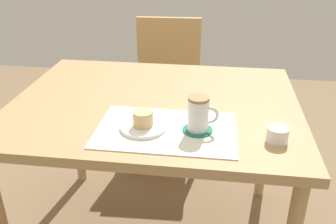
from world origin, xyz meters
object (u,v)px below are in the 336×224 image
pastry_plate (145,127)px  pastry (144,119)px  wooden_chair (167,86)px  sugar_bowl (277,135)px  coffee_mug (199,114)px  dining_table (155,117)px

pastry_plate → pastry: 0.03m
wooden_chair → pastry: (0.06, -0.99, 0.29)m
pastry_plate → pastry: bearing=0.0°
sugar_bowl → coffee_mug: bearing=173.5°
dining_table → wooden_chair: wooden_chair is taller
wooden_chair → pastry: size_ratio=12.67×
pastry_plate → coffee_mug: size_ratio=1.33×
pastry → coffee_mug: size_ratio=0.57×
dining_table → pastry: bearing=-89.0°
pastry → sugar_bowl: (0.44, -0.02, -0.02)m
coffee_mug → sugar_bowl: coffee_mug is taller
dining_table → pastry_plate: bearing=-89.0°
wooden_chair → coffee_mug: (0.24, -0.98, 0.32)m
coffee_mug → sugar_bowl: size_ratio=1.70×
pastry_plate → coffee_mug: (0.18, 0.01, 0.06)m
wooden_chair → pastry: 1.03m
pastry → dining_table: bearing=91.0°
dining_table → pastry: 0.26m
pastry_plate → dining_table: bearing=91.0°
wooden_chair → sugar_bowl: 1.15m
dining_table → coffee_mug: (0.19, -0.23, 0.14)m
sugar_bowl → dining_table: bearing=150.0°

